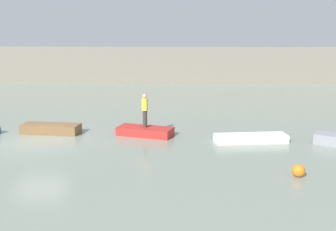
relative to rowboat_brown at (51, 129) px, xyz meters
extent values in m
plane|color=gray|center=(-0.10, -1.57, -0.24)|extent=(120.00, 120.00, 0.00)
cube|color=gray|center=(-0.10, 21.96, 1.64)|extent=(80.00, 1.20, 3.77)
cube|color=brown|center=(0.00, 0.00, 0.00)|extent=(3.06, 1.28, 0.49)
cube|color=red|center=(4.96, -0.18, -0.03)|extent=(3.00, 1.87, 0.43)
cube|color=white|center=(10.17, -1.11, -0.06)|extent=(3.58, 1.44, 0.36)
cylinder|color=#38332D|center=(4.96, -0.18, 0.63)|extent=(0.22, 0.22, 0.88)
cylinder|color=yellow|center=(4.96, -0.18, 1.37)|extent=(0.32, 0.32, 0.61)
sphere|color=tan|center=(4.96, -0.18, 1.79)|extent=(0.23, 0.23, 0.23)
sphere|color=orange|center=(11.18, -5.70, -0.01)|extent=(0.47, 0.47, 0.47)
camera|label=1|loc=(7.13, -19.20, 4.85)|focal=41.23mm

